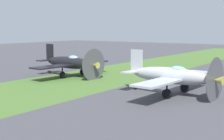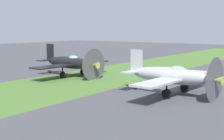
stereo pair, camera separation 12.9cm
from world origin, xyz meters
name	(u,v)px [view 1 (the left image)]	position (x,y,z in m)	size (l,w,h in m)	color
ground_plane	(162,89)	(0.00, 0.00, 0.00)	(160.00, 160.00, 0.00)	#424247
grass_verge	(83,80)	(0.00, -9.09, 0.00)	(120.00, 11.00, 0.01)	#476B2D
airplane_lead	(172,76)	(1.67, 1.75, 1.55)	(10.39, 8.22, 3.70)	#B2B7BC
airplane_wingman	(70,63)	(-1.04, -11.80, 1.54)	(10.37, 8.20, 3.69)	black
supply_crate	(205,79)	(-5.75, 1.87, 0.32)	(0.90, 0.90, 0.64)	olive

